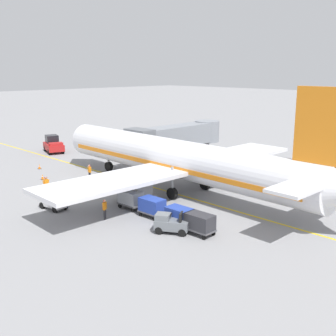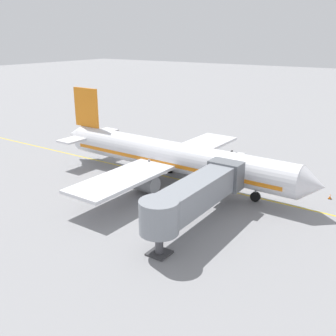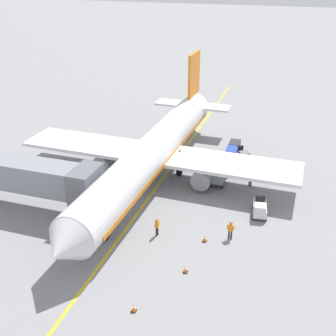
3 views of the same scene
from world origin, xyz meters
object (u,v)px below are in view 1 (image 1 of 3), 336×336
at_px(parked_airliner, 177,159).
at_px(pushback_tractor, 53,145).
at_px(baggage_tug_lead, 171,223).
at_px(jet_bridge, 177,136).
at_px(safety_cone_wing_tip, 42,177).
at_px(ground_crew_marshaller, 90,171).
at_px(baggage_cart_tail_end, 200,222).
at_px(baggage_tug_trailing, 53,201).
at_px(safety_cone_nose_right, 39,167).
at_px(baggage_cart_front, 131,198).
at_px(baggage_cart_second_in_train, 152,206).
at_px(safety_cone_nose_left, 59,185).
at_px(baggage_cart_third_in_train, 179,216).
at_px(ground_crew_wing_walker, 46,184).
at_px(ground_crew_loader, 105,208).

distance_m(parked_airliner, pushback_tractor, 26.59).
bearing_deg(baggage_tug_lead, jet_bridge, 42.83).
distance_m(jet_bridge, safety_cone_wing_tip, 17.65).
bearing_deg(ground_crew_marshaller, baggage_cart_tail_end, -99.83).
distance_m(jet_bridge, baggage_tug_lead, 24.24).
relative_size(baggage_tug_trailing, safety_cone_nose_right, 4.48).
xyz_separation_m(baggage_cart_front, baggage_cart_second_in_train, (-0.11, -2.85, 0.00)).
bearing_deg(safety_cone_nose_left, baggage_cart_second_in_train, -86.02).
relative_size(baggage_tug_lead, safety_cone_nose_right, 4.68).
xyz_separation_m(baggage_tug_lead, baggage_cart_tail_end, (1.22, -1.76, 0.24)).
height_order(jet_bridge, baggage_cart_third_in_train, jet_bridge).
bearing_deg(ground_crew_marshaller, safety_cone_wing_tip, 133.71).
bearing_deg(safety_cone_wing_tip, baggage_tug_trailing, -113.71).
xyz_separation_m(baggage_cart_front, ground_crew_marshaller, (3.04, 10.65, 0.00)).
distance_m(parked_airliner, baggage_cart_third_in_train, 10.23).
relative_size(ground_crew_wing_walker, ground_crew_loader, 1.00).
relative_size(pushback_tractor, safety_cone_nose_right, 8.24).
bearing_deg(ground_crew_wing_walker, ground_crew_marshaller, 13.42).
distance_m(baggage_cart_second_in_train, safety_cone_nose_left, 13.11).
xyz_separation_m(safety_cone_nose_right, safety_cone_wing_tip, (-2.20, -4.84, 0.00)).
relative_size(baggage_tug_lead, ground_crew_loader, 1.63).
height_order(parked_airliner, baggage_cart_tail_end, parked_airliner).
height_order(jet_bridge, pushback_tractor, jet_bridge).
height_order(jet_bridge, safety_cone_nose_right, jet_bridge).
bearing_deg(safety_cone_nose_right, jet_bridge, -32.26).
distance_m(baggage_cart_front, ground_crew_loader, 3.27).
height_order(parked_airliner, pushback_tractor, parked_airliner).
xyz_separation_m(jet_bridge, baggage_tug_lead, (-17.66, -16.37, -2.74)).
xyz_separation_m(jet_bridge, ground_crew_marshaller, (-13.19, 0.60, -2.50)).
relative_size(parked_airliner, baggage_cart_third_in_train, 12.75).
distance_m(baggage_cart_front, safety_cone_nose_right, 19.35).
distance_m(pushback_tractor, ground_crew_loader, 30.36).
xyz_separation_m(jet_bridge, baggage_tug_trailing, (-21.07, -5.34, -2.74)).
bearing_deg(baggage_cart_third_in_train, baggage_cart_tail_end, -88.85).
distance_m(baggage_tug_lead, baggage_cart_front, 6.48).
xyz_separation_m(baggage_tug_trailing, ground_crew_wing_walker, (1.88, 4.50, 0.24)).
bearing_deg(baggage_cart_front, baggage_cart_third_in_train, -92.31).
relative_size(pushback_tractor, safety_cone_nose_left, 8.24).
bearing_deg(parked_airliner, baggage_cart_front, -171.44).
relative_size(baggage_cart_second_in_train, safety_cone_nose_left, 4.95).
relative_size(baggage_cart_second_in_train, ground_crew_wing_walker, 1.73).
xyz_separation_m(ground_crew_wing_walker, safety_cone_wing_tip, (2.38, 5.21, -0.66)).
bearing_deg(jet_bridge, baggage_tug_trailing, -165.79).
distance_m(baggage_tug_lead, ground_crew_wing_walker, 15.62).
bearing_deg(ground_crew_loader, baggage_cart_second_in_train, -35.83).
xyz_separation_m(baggage_tug_trailing, baggage_cart_second_in_train, (4.73, -7.57, 0.24)).
bearing_deg(baggage_tug_trailing, safety_cone_wing_tip, 66.29).
height_order(baggage_cart_second_in_train, safety_cone_nose_left, baggage_cart_second_in_train).
bearing_deg(parked_airliner, ground_crew_wing_walker, 139.91).
relative_size(baggage_cart_front, safety_cone_nose_right, 4.95).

